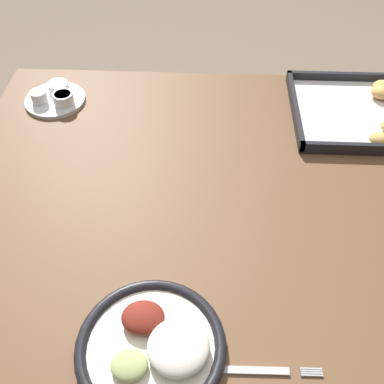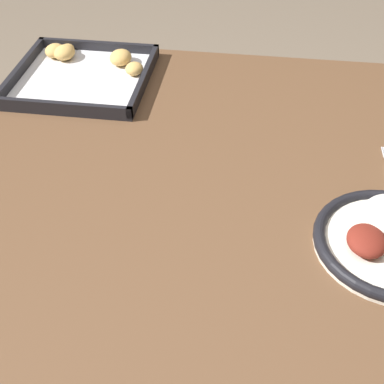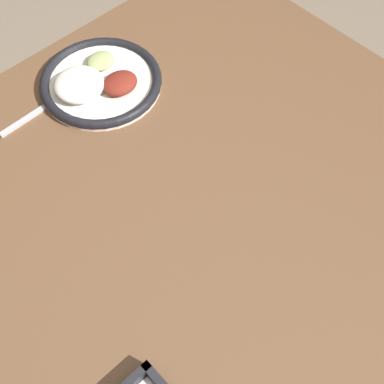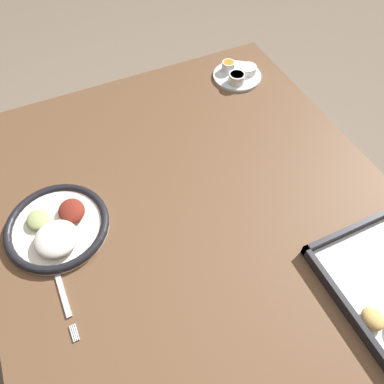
# 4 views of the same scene
# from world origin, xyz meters

# --- Properties ---
(ground_plane) EXTENTS (8.00, 8.00, 0.00)m
(ground_plane) POSITION_xyz_m (0.00, 0.00, 0.00)
(ground_plane) COLOR #7A6B59
(dining_table) EXTENTS (1.13, 1.00, 0.74)m
(dining_table) POSITION_xyz_m (0.00, 0.00, 0.64)
(dining_table) COLOR brown
(dining_table) RESTS_ON ground_plane
(dinner_plate) EXTENTS (0.25, 0.25, 0.05)m
(dinner_plate) POSITION_xyz_m (-0.08, -0.33, 0.75)
(dinner_plate) COLOR white
(dinner_plate) RESTS_ON dining_table
(fork) EXTENTS (0.21, 0.02, 0.00)m
(fork) POSITION_xyz_m (0.08, -0.36, 0.74)
(fork) COLOR #B2B2B7
(fork) RESTS_ON dining_table
(saucer_plate) EXTENTS (0.16, 0.16, 0.04)m
(saucer_plate) POSITION_xyz_m (-0.41, 0.34, 0.75)
(saucer_plate) COLOR silver
(saucer_plate) RESTS_ON dining_table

